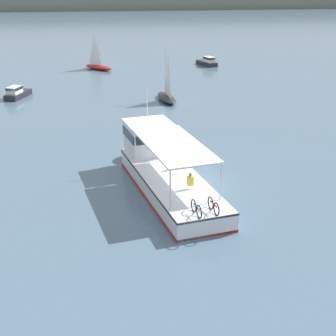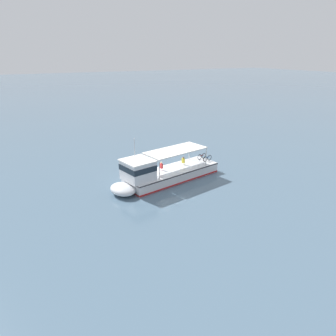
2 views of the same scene
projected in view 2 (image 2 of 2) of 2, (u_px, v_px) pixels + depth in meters
name	position (u px, v px, depth m)	size (l,w,h in m)	color
ground_plane	(153.00, 177.00, 34.30)	(400.00, 400.00, 0.00)	slate
ferry_main	(160.00, 174.00, 32.43)	(5.53, 13.06, 5.32)	silver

